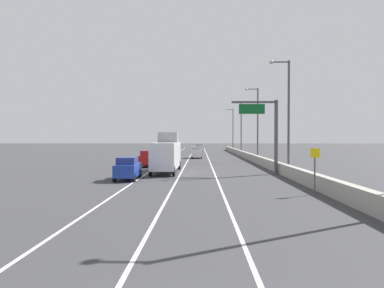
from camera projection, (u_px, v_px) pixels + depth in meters
The scene contains 18 objects.
ground_plane at pixel (200, 156), 68.63m from camera, with size 320.00×320.00×0.00m, color #38383A.
lane_stripe_left at pixel (169, 158), 59.77m from camera, with size 0.16×130.00×0.00m, color silver.
lane_stripe_center at pixel (189, 159), 59.69m from camera, with size 0.16×130.00×0.00m, color silver.
lane_stripe_right at pixel (208, 159), 59.60m from camera, with size 0.16×130.00×0.00m, color silver.
jersey_barrier_right at pixel (262, 161), 44.44m from camera, with size 0.60×120.00×1.10m, color #9E998E.
overhead_sign_gantry at pixel (269, 128), 33.81m from camera, with size 4.68×0.36×7.50m.
speed_advisory_sign at pixel (315, 167), 21.53m from camera, with size 0.60×0.11×3.00m.
lamp_post_right_second at pixel (286, 109), 34.42m from camera, with size 2.14×0.44×11.70m.
lamp_post_right_third at pixel (256, 120), 53.46m from camera, with size 2.14×0.44×11.70m.
lamp_post_right_fourth at pixel (240, 124), 72.51m from camera, with size 2.14×0.44×11.70m.
lamp_post_right_fifth at pixel (232, 127), 91.55m from camera, with size 2.14×0.44×11.70m.
car_blue_0 at pixel (128, 168), 29.31m from camera, with size 1.92×4.22×1.99m.
car_silver_1 at pixel (199, 148), 93.12m from camera, with size 1.96×4.30×1.93m.
car_green_2 at pixel (172, 149), 80.28m from camera, with size 1.97×4.34×1.86m.
car_white_3 at pixel (197, 152), 60.64m from camera, with size 1.90×4.11×2.12m.
car_red_4 at pixel (148, 159), 42.91m from camera, with size 1.98×4.76×2.07m.
car_black_5 at pixel (176, 147), 93.19m from camera, with size 1.95×4.17×2.13m.
box_truck at pixel (167, 154), 35.64m from camera, with size 2.56×8.72×4.29m.
Camera 1 is at (0.00, -4.60, 3.66)m, focal length 31.30 mm.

